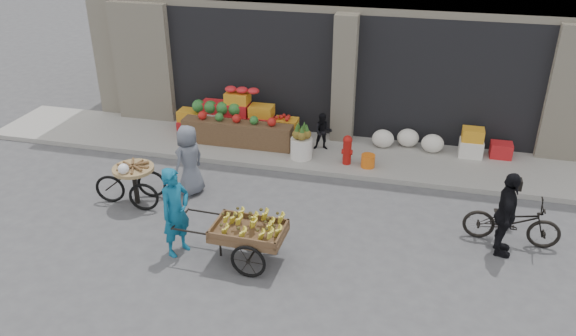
% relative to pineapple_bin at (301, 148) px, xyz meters
% --- Properties ---
extents(ground, '(80.00, 80.00, 0.00)m').
position_rel_pineapple_bin_xyz_m(ground, '(0.75, -3.60, -0.37)').
color(ground, '#424244').
rests_on(ground, ground).
extents(sidewalk, '(18.00, 2.20, 0.12)m').
position_rel_pineapple_bin_xyz_m(sidewalk, '(0.75, 0.50, -0.31)').
color(sidewalk, gray).
rests_on(sidewalk, ground).
extents(fruit_display, '(3.10, 1.12, 1.24)m').
position_rel_pineapple_bin_xyz_m(fruit_display, '(-1.73, 0.78, 0.30)').
color(fruit_display, red).
rests_on(fruit_display, sidewalk).
extents(pineapple_bin, '(0.52, 0.52, 0.50)m').
position_rel_pineapple_bin_xyz_m(pineapple_bin, '(0.00, 0.00, 0.00)').
color(pineapple_bin, silver).
rests_on(pineapple_bin, sidewalk).
extents(fire_hydrant, '(0.22, 0.22, 0.71)m').
position_rel_pineapple_bin_xyz_m(fire_hydrant, '(1.10, -0.05, 0.13)').
color(fire_hydrant, '#A5140F').
rests_on(fire_hydrant, sidewalk).
extents(orange_bucket, '(0.32, 0.32, 0.30)m').
position_rel_pineapple_bin_xyz_m(orange_bucket, '(1.60, -0.10, -0.10)').
color(orange_bucket, orange).
rests_on(orange_bucket, sidewalk).
extents(right_bay_goods, '(3.35, 0.60, 0.70)m').
position_rel_pineapple_bin_xyz_m(right_bay_goods, '(3.36, 1.10, 0.04)').
color(right_bay_goods, silver).
rests_on(right_bay_goods, sidewalk).
extents(seated_person, '(0.51, 0.43, 0.93)m').
position_rel_pineapple_bin_xyz_m(seated_person, '(0.40, 0.60, 0.21)').
color(seated_person, black).
rests_on(seated_person, sidewalk).
extents(banana_cart, '(2.16, 0.97, 0.89)m').
position_rel_pineapple_bin_xyz_m(banana_cart, '(-0.06, -4.08, 0.28)').
color(banana_cart, brown).
rests_on(banana_cart, ground).
extents(vendor_woman, '(0.61, 0.72, 1.68)m').
position_rel_pineapple_bin_xyz_m(vendor_woman, '(-1.33, -4.13, 0.47)').
color(vendor_woman, '#105B80').
rests_on(vendor_woman, ground).
extents(tricycle_cart, '(1.46, 0.97, 0.95)m').
position_rel_pineapple_bin_xyz_m(tricycle_cart, '(-2.91, -2.72, 0.20)').
color(tricycle_cart, '#9E7F51').
rests_on(tricycle_cart, ground).
extents(vendor_grey, '(0.75, 0.89, 1.55)m').
position_rel_pineapple_bin_xyz_m(vendor_grey, '(-1.97, -2.04, 0.41)').
color(vendor_grey, slate).
rests_on(vendor_grey, ground).
extents(bicycle, '(1.74, 0.69, 0.90)m').
position_rel_pineapple_bin_xyz_m(bicycle, '(4.50, -2.36, 0.08)').
color(bicycle, black).
rests_on(bicycle, ground).
extents(cyclist, '(0.44, 0.96, 1.61)m').
position_rel_pineapple_bin_xyz_m(cyclist, '(4.30, -2.76, 0.43)').
color(cyclist, black).
rests_on(cyclist, ground).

